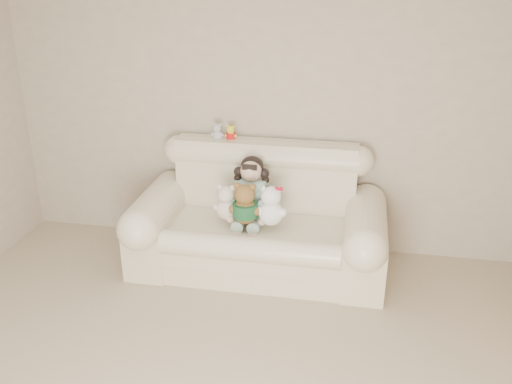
% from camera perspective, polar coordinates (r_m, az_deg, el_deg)
% --- Properties ---
extents(wall_back, '(4.50, 0.00, 4.50)m').
position_cam_1_polar(wall_back, '(4.90, 0.60, 8.72)').
color(wall_back, '#A19280').
rests_on(wall_back, ground).
extents(sofa, '(2.10, 0.95, 1.03)m').
position_cam_1_polar(sofa, '(4.69, 0.23, -2.18)').
color(sofa, '#F2DFC3').
rests_on(sofa, floor).
extents(seated_child, '(0.40, 0.46, 0.56)m').
position_cam_1_polar(seated_child, '(4.70, -0.48, 0.35)').
color(seated_child, '#32755E').
rests_on(seated_child, sofa).
extents(brown_teddy, '(0.29, 0.23, 0.41)m').
position_cam_1_polar(brown_teddy, '(4.48, -1.11, -0.78)').
color(brown_teddy, brown).
rests_on(brown_teddy, sofa).
extents(white_cat, '(0.26, 0.21, 0.40)m').
position_cam_1_polar(white_cat, '(4.46, 1.54, -0.96)').
color(white_cat, white).
rests_on(white_cat, sofa).
extents(cream_teddy, '(0.28, 0.25, 0.35)m').
position_cam_1_polar(cream_teddy, '(4.57, -2.99, -0.69)').
color(cream_teddy, white).
rests_on(cream_teddy, sofa).
extents(yellow_mini_bear, '(0.12, 0.11, 0.17)m').
position_cam_1_polar(yellow_mini_bear, '(4.88, -2.55, 6.09)').
color(yellow_mini_bear, yellow).
rests_on(yellow_mini_bear, sofa).
extents(grey_mini_plush, '(0.12, 0.10, 0.18)m').
position_cam_1_polar(grey_mini_plush, '(4.90, -3.91, 6.22)').
color(grey_mini_plush, silver).
rests_on(grey_mini_plush, sofa).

